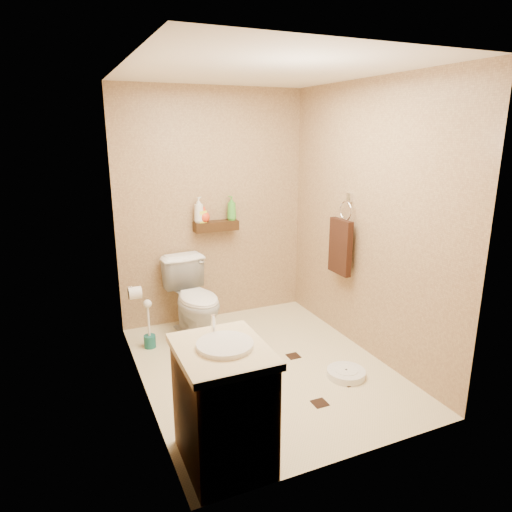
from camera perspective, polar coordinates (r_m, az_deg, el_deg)
name	(u,v)px	position (r m, az deg, el deg)	size (l,w,h in m)	color
ground	(263,367)	(4.06, 0.87, -13.67)	(2.50, 2.50, 0.00)	beige
wall_back	(213,208)	(4.77, -5.38, 6.05)	(2.00, 0.04, 2.40)	tan
wall_front	(358,276)	(2.59, 12.62, -2.45)	(2.00, 0.04, 2.40)	tan
wall_left	(136,244)	(3.35, -14.80, 1.51)	(0.04, 2.50, 2.40)	tan
wall_right	(367,221)	(4.14, 13.66, 4.22)	(0.04, 2.50, 2.40)	tan
ceiling	(264,70)	(3.57, 1.04, 22.27)	(2.00, 2.50, 0.02)	white
wall_shelf	(216,226)	(4.73, -5.01, 3.76)	(0.46, 0.14, 0.10)	#3A2410
floor_accents	(269,368)	(4.04, 1.59, -13.82)	(1.12, 1.30, 0.01)	black
toilet	(195,299)	(4.50, -7.63, -5.39)	(0.43, 0.75, 0.77)	white
vanity	(223,404)	(2.88, -4.11, -17.96)	(0.52, 0.63, 0.89)	brown
bathroom_scale	(346,373)	(3.97, 11.19, -14.18)	(0.33, 0.33, 0.06)	white
toilet_brush	(149,331)	(4.43, -13.21, -9.09)	(0.11, 0.11, 0.48)	#175F5A
towel_ring	(341,244)	(4.34, 10.55, 1.47)	(0.12, 0.30, 0.76)	silver
toilet_paper	(135,293)	(4.14, -14.91, -4.48)	(0.12, 0.11, 0.12)	white
bottle_a	(199,210)	(4.64, -7.16, 5.74)	(0.10, 0.10, 0.26)	white
bottle_b	(202,214)	(4.66, -6.83, 5.29)	(0.08, 0.08, 0.18)	#FAFF35
bottle_c	(204,215)	(4.67, -6.53, 5.16)	(0.12, 0.12, 0.16)	#ED401B
bottle_d	(232,208)	(4.76, -3.07, 6.01)	(0.10, 0.10, 0.25)	green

